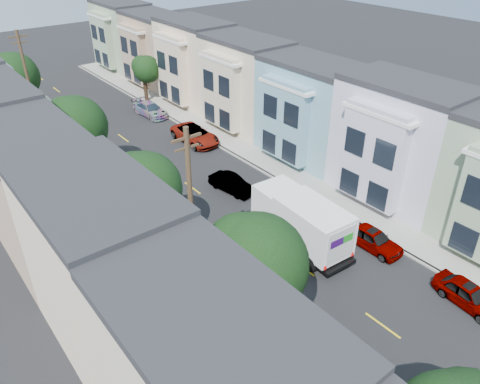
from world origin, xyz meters
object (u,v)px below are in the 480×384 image
object	(u,v)px
parked_right_d	(150,110)
tree_c	(144,189)
tree_d	(75,128)
lead_sedan	(231,184)
tree_b	(254,266)
tree_e	(13,77)
parked_right_a	(469,295)
parked_left_c	(214,273)
parked_right_b	(373,239)
utility_pole_far	(30,88)
parked_right_c	(195,135)
parked_left_d	(124,192)
utility_pole_near	(192,218)
fedex_truck	(301,220)
tree_far_r	(146,70)

from	to	relation	value
parked_right_d	tree_c	bearing A→B (deg)	-123.84
tree_d	lead_sedan	world-z (taller)	tree_d
tree_b	tree_d	bearing A→B (deg)	90.00
tree_e	parked_right_a	xyz separation A→B (m)	(11.20, -41.10, -4.22)
parked_left_c	parked_right_b	world-z (taller)	parked_right_b
utility_pole_far	parked_right_c	size ratio (longest dim) A/B	1.85
parked_left_d	parked_right_c	size ratio (longest dim) A/B	0.83
utility_pole_near	parked_right_d	size ratio (longest dim) A/B	2.20
parked_right_c	parked_right_d	xyz separation A→B (m)	(0.00, 8.55, -0.07)
lead_sedan	parked_right_d	xyz separation A→B (m)	(2.76, 17.72, 0.05)
tree_c	parked_right_c	xyz separation A→B (m)	(11.20, 11.75, -3.72)
tree_c	tree_e	bearing A→B (deg)	90.00
parked_right_d	lead_sedan	bearing A→B (deg)	-103.79
fedex_truck	parked_left_c	world-z (taller)	fedex_truck
tree_b	parked_left_c	distance (m)	7.09
tree_d	parked_left_d	distance (m)	5.97
lead_sedan	parked_right_c	size ratio (longest dim) A/B	0.70
tree_c	lead_sedan	bearing A→B (deg)	16.98
tree_far_r	tree_b	bearing A→B (deg)	-110.98
parked_left_d	parked_right_a	distance (m)	23.65
parked_right_a	parked_right_b	xyz separation A→B (m)	(0.00, 6.42, 0.02)
tree_c	fedex_truck	size ratio (longest dim) A/B	0.96
lead_sedan	tree_d	bearing A→B (deg)	127.08
tree_far_r	parked_right_a	bearing A→B (deg)	-92.91
utility_pole_near	parked_left_c	xyz separation A→B (m)	(1.40, 0.21, -4.51)
parked_right_c	lead_sedan	bearing A→B (deg)	-107.03
tree_d	parked_right_a	xyz separation A→B (m)	(11.20, -25.64, -4.16)
tree_far_r	utility_pole_far	bearing A→B (deg)	-165.33
tree_d	parked_left_c	size ratio (longest dim) A/B	1.87
tree_c	utility_pole_near	bearing A→B (deg)	-89.98
tree_c	parked_left_c	world-z (taller)	tree_c
parked_left_d	fedex_truck	bearing A→B (deg)	-60.16
tree_b	parked_right_c	size ratio (longest dim) A/B	1.41
parked_right_a	parked_left_d	bearing A→B (deg)	120.24
utility_pole_near	tree_e	bearing A→B (deg)	90.00
utility_pole_far	parked_right_c	xyz separation A→B (m)	(11.20, -9.05, -4.40)
tree_b	utility_pole_near	world-z (taller)	utility_pole_near
tree_c	lead_sedan	xyz separation A→B (m)	(8.44, 2.58, -3.85)
tree_e	parked_right_a	bearing A→B (deg)	-74.75
parked_left_d	parked_right_b	xyz separation A→B (m)	(9.80, -15.11, -0.05)
tree_e	fedex_truck	world-z (taller)	tree_e
tree_c	tree_e	world-z (taller)	tree_e
parked_right_a	parked_right_b	bearing A→B (deg)	95.76
utility_pole_far	parked_right_b	xyz separation A→B (m)	(11.20, -29.43, -4.47)
utility_pole_far	parked_right_a	xyz separation A→B (m)	(11.20, -35.85, -4.49)
tree_far_r	parked_left_d	distance (m)	21.53
fedex_truck	parked_right_b	xyz separation A→B (m)	(3.37, -3.14, -1.19)
parked_left_d	parked_right_a	bearing A→B (deg)	-63.94
tree_b	fedex_truck	xyz separation A→B (m)	(7.84, 4.67, -3.41)
parked_right_a	parked_right_b	world-z (taller)	parked_right_b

